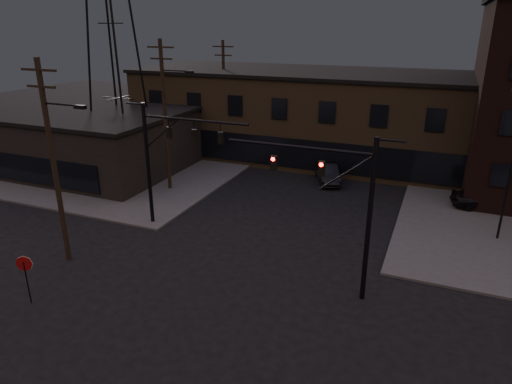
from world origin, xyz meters
TOP-DOWN VIEW (x-y plane):
  - ground at (0.00, 0.00)m, footprint 140.00×140.00m
  - sidewalk_nw at (-22.00, 22.00)m, footprint 30.00×30.00m
  - building_row at (0.00, 28.00)m, footprint 40.00×12.00m
  - building_left at (-20.00, 16.00)m, footprint 16.00×12.00m
  - traffic_signal_near at (5.36, 4.50)m, footprint 7.12×0.24m
  - traffic_signal_far at (-6.72, 8.00)m, footprint 7.12×0.24m
  - stop_sign at (-8.00, -1.99)m, footprint 0.72×0.33m
  - utility_pole_near at (-9.43, 2.00)m, footprint 3.70×0.28m
  - utility_pole_mid at (-10.44, 14.00)m, footprint 3.70×0.28m
  - utility_pole_far at (-11.50, 26.00)m, footprint 2.20×0.28m
  - transmission_tower at (-18.00, 18.00)m, footprint 7.00×7.00m
  - parked_car_lot_a at (12.48, 19.00)m, footprint 4.84×2.82m
  - car_crossing at (0.60, 20.72)m, footprint 3.33×4.80m

SIDE VIEW (x-z plane):
  - ground at x=0.00m, z-range 0.00..0.00m
  - sidewalk_nw at x=-22.00m, z-range 0.00..0.15m
  - car_crossing at x=0.60m, z-range 0.00..1.50m
  - parked_car_lot_a at x=12.48m, z-range 0.15..1.70m
  - stop_sign at x=-8.00m, z-range 0.60..3.08m
  - building_left at x=-20.00m, z-range 0.00..5.00m
  - building_row at x=0.00m, z-range 0.00..8.00m
  - traffic_signal_near at x=5.36m, z-range 0.93..8.93m
  - traffic_signal_far at x=-6.72m, z-range 1.01..9.01m
  - utility_pole_far at x=-11.50m, z-range 0.28..11.28m
  - utility_pole_near at x=-9.43m, z-range 0.37..11.37m
  - utility_pole_mid at x=-10.44m, z-range 0.38..11.88m
  - transmission_tower at x=-18.00m, z-range 0.00..25.00m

